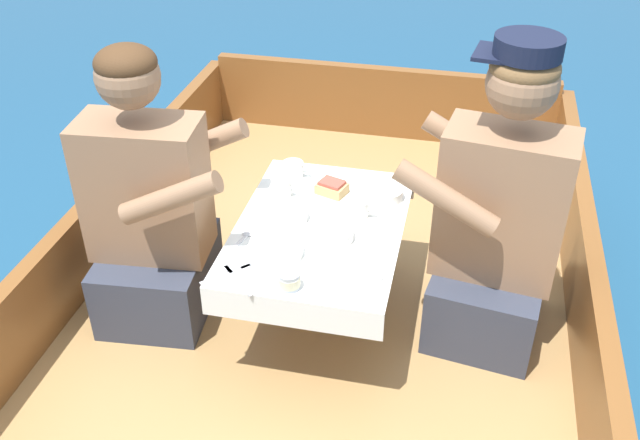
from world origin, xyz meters
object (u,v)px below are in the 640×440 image
coffee_cup_port (293,169)px  coffee_cup_center (282,188)px  person_port (151,214)px  person_starboard (497,224)px  coffee_cup_starboard (360,209)px  sandwich (332,187)px  tin_can (289,280)px

coffee_cup_port → coffee_cup_center: coffee_cup_center is taller
person_port → person_starboard: (1.15, 0.14, 0.04)m
coffee_cup_port → coffee_cup_starboard: bearing=-36.9°
person_starboard → coffee_cup_center: 0.75m
person_starboard → person_port: bearing=15.4°
coffee_cup_starboard → sandwich: bearing=136.8°
sandwich → tin_can: bearing=-91.6°
sandwich → coffee_cup_center: size_ratio=1.28×
coffee_cup_port → tin_can: (0.15, -0.64, -0.00)m
sandwich → coffee_cup_port: bearing=148.3°
coffee_cup_center → coffee_cup_starboard: bearing=-14.2°
coffee_cup_starboard → coffee_cup_port: bearing=143.1°
coffee_cup_center → tin_can: coffee_cup_center is taller
person_port → sandwich: person_port is taller
sandwich → coffee_cup_starboard: size_ratio=1.33×
person_starboard → sandwich: size_ratio=8.83×
tin_can → person_port: bearing=154.1°
tin_can → coffee_cup_port: bearing=103.3°
person_port → coffee_cup_port: 0.55m
person_starboard → coffee_cup_starboard: (-0.46, 0.01, -0.01)m
sandwich → coffee_cup_center: (-0.17, -0.04, 0.00)m
person_port → person_starboard: person_starboard is taller
coffee_cup_port → coffee_cup_center: bearing=-91.0°
sandwich → person_port: bearing=-155.2°
coffee_cup_center → sandwich: bearing=13.3°
sandwich → tin_can: sandwich is taller
coffee_cup_port → coffee_cup_starboard: size_ratio=1.18×
coffee_cup_starboard → tin_can: bearing=-107.9°
person_port → coffee_cup_starboard: bearing=7.3°
person_starboard → sandwich: (-0.58, 0.12, -0.01)m
sandwich → coffee_cup_center: coffee_cup_center is taller
person_starboard → tin_can: 0.73m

